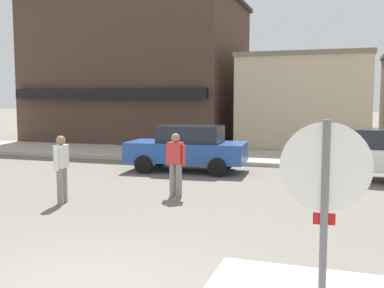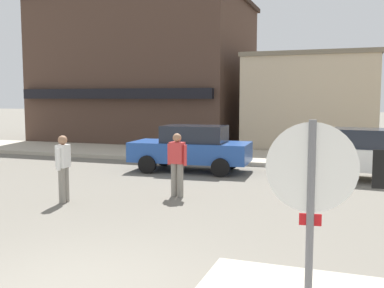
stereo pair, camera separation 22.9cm
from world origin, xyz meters
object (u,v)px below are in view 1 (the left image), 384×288
Objects in this scene: parked_car_nearest at (188,148)px; pedestrian_crossing_near at (62,167)px; parked_car_second at (359,153)px; pedestrian_crossing_far at (176,163)px; stop_sign at (324,205)px.

parked_car_nearest is 2.54× the size of pedestrian_crossing_near.
parked_car_nearest is 5.50m from parked_car_second.
pedestrian_crossing_near is 2.76m from pedestrian_crossing_far.
pedestrian_crossing_far is at bearing -137.71° from parked_car_second.
parked_car_nearest is at bearing -177.60° from parked_car_second.
stop_sign is at bearing -64.94° from parked_car_nearest.
pedestrian_crossing_far is (0.99, -3.87, 0.06)m from parked_car_nearest.
parked_car_second is at bearing 2.40° from parked_car_nearest.
stop_sign is 7.37m from pedestrian_crossing_far.
pedestrian_crossing_near reaches higher than parked_car_second.
parked_car_second is 2.57× the size of pedestrian_crossing_near.
parked_car_second is at bearing 85.95° from stop_sign.
pedestrian_crossing_far reaches higher than parked_car_second.
parked_car_nearest is 2.54× the size of pedestrian_crossing_far.
pedestrian_crossing_far reaches higher than parked_car_nearest.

